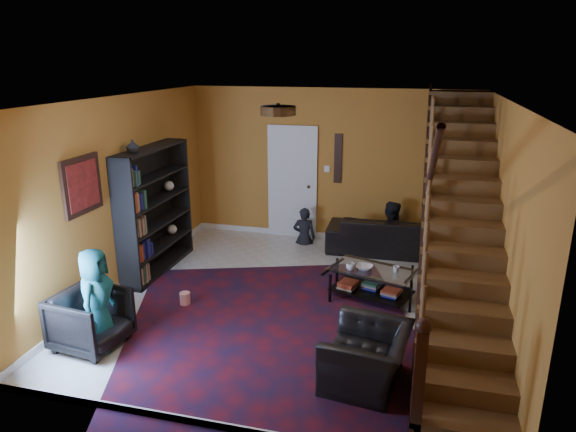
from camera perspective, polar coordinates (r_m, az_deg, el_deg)
name	(u,v)px	position (r m, az deg, el deg)	size (l,w,h in m)	color
floor	(294,301)	(7.37, 0.70, -9.45)	(5.50, 5.50, 0.00)	beige
room	(237,256)	(8.87, -5.66, -4.41)	(5.50, 5.50, 5.50)	#B46C28
staircase	(461,218)	(6.70, 18.65, -0.25)	(0.95, 5.02, 3.18)	brown
bookshelf	(156,212)	(8.37, -14.48, 0.41)	(0.35, 1.80, 2.00)	black
door	(292,184)	(9.67, 0.50, 3.57)	(0.82, 0.05, 2.05)	silver
framed_picture	(82,185)	(7.04, -21.91, 3.19)	(0.04, 0.74, 0.74)	maroon
wall_hanging	(338,159)	(9.40, 5.58, 6.37)	(0.14, 0.03, 0.90)	black
ceiling_fixture	(278,111)	(5.84, -1.10, 11.64)	(0.40, 0.40, 0.10)	#3F2814
rug	(272,331)	(6.63, -1.81, -12.62)	(3.57, 4.09, 0.02)	#4A0D14
sofa	(391,235)	(9.21, 11.36, -2.04)	(2.21, 0.86, 0.65)	black
armchair_left	(91,320)	(6.59, -21.06, -10.72)	(0.74, 0.76, 0.70)	black
armchair_right	(367,357)	(5.62, 8.73, -15.24)	(0.95, 0.83, 0.62)	black
person_adult_a	(304,237)	(9.51, 1.81, -2.37)	(0.42, 0.27, 1.14)	black
person_adult_b	(389,238)	(9.28, 11.18, -2.46)	(0.66, 0.52, 1.36)	black
person_child	(96,299)	(6.43, -20.51, -8.66)	(0.61, 0.39, 1.24)	#195B60
coffee_table	(372,282)	(7.46, 9.30, -7.20)	(1.31, 1.00, 0.44)	black
cup_a	(351,267)	(7.29, 6.97, -5.62)	(0.13, 0.13, 0.10)	#999999
cup_b	(396,269)	(7.33, 11.91, -5.81)	(0.10, 0.10, 0.09)	#999999
bowl	(364,267)	(7.36, 8.49, -5.66)	(0.23, 0.23, 0.06)	#999999
vase	(133,146)	(7.70, -16.87, 7.43)	(0.18, 0.18, 0.19)	#999999
popcorn_bucket	(185,298)	(7.36, -11.38, -8.95)	(0.15, 0.15, 0.17)	red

